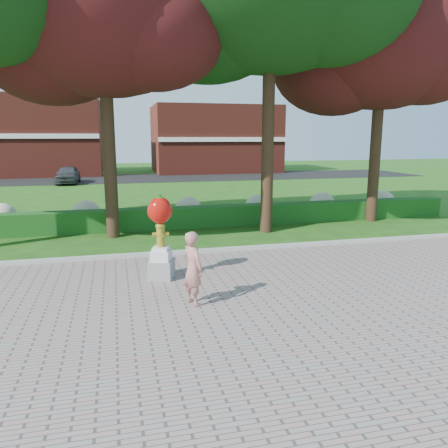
# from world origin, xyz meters

# --- Properties ---
(ground) EXTENTS (100.00, 100.00, 0.00)m
(ground) POSITION_xyz_m (0.00, 0.00, 0.00)
(ground) COLOR #1D4E13
(ground) RESTS_ON ground
(walkway) EXTENTS (40.00, 14.00, 0.04)m
(walkway) POSITION_xyz_m (0.00, -4.00, 0.02)
(walkway) COLOR gray
(walkway) RESTS_ON ground
(curb) EXTENTS (40.00, 0.18, 0.15)m
(curb) POSITION_xyz_m (0.00, 3.00, 0.07)
(curb) COLOR #ADADA5
(curb) RESTS_ON ground
(lawn_hedge) EXTENTS (24.00, 0.70, 0.80)m
(lawn_hedge) POSITION_xyz_m (0.00, 7.00, 0.40)
(lawn_hedge) COLOR #124214
(lawn_hedge) RESTS_ON ground
(hydrangea_row) EXTENTS (20.10, 1.10, 0.99)m
(hydrangea_row) POSITION_xyz_m (0.57, 8.00, 0.55)
(hydrangea_row) COLOR #B2BA8E
(hydrangea_row) RESTS_ON ground
(street) EXTENTS (50.00, 8.00, 0.02)m
(street) POSITION_xyz_m (0.00, 28.00, 0.01)
(street) COLOR black
(street) RESTS_ON ground
(building_left) EXTENTS (14.00, 8.00, 7.00)m
(building_left) POSITION_xyz_m (-10.00, 34.00, 3.50)
(building_left) COLOR maroon
(building_left) RESTS_ON ground
(building_right) EXTENTS (12.00, 8.00, 6.40)m
(building_right) POSITION_xyz_m (8.00, 34.00, 3.20)
(building_right) COLOR maroon
(building_right) RESTS_ON ground
(tree_mid_left) EXTENTS (8.25, 7.04, 10.69)m
(tree_mid_left) POSITION_xyz_m (-2.10, 6.08, 7.30)
(tree_mid_left) COLOR black
(tree_mid_left) RESTS_ON ground
(tree_far_right) EXTENTS (7.88, 6.72, 10.21)m
(tree_far_right) POSITION_xyz_m (8.40, 6.58, 6.97)
(tree_far_right) COLOR black
(tree_far_right) RESTS_ON ground
(hydrant_sculpture) EXTENTS (0.73, 0.73, 2.08)m
(hydrant_sculpture) POSITION_xyz_m (-0.84, 0.90, 1.14)
(hydrant_sculpture) COLOR gray
(hydrant_sculpture) RESTS_ON walkway
(woman) EXTENTS (0.57, 0.67, 1.55)m
(woman) POSITION_xyz_m (-0.38, -0.97, 0.82)
(woman) COLOR tan
(woman) RESTS_ON walkway
(parked_car) EXTENTS (1.67, 3.93, 1.32)m
(parked_car) POSITION_xyz_m (-5.27, 25.00, 0.68)
(parked_car) COLOR #404348
(parked_car) RESTS_ON street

